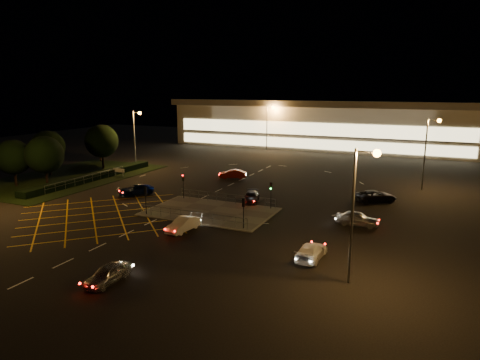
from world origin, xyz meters
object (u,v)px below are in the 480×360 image
at_px(car_left_blue, 136,190).
at_px(car_circ_red, 233,174).
at_px(car_queue_white, 183,224).
at_px(signal_ne, 271,190).
at_px(car_approach_white, 311,251).
at_px(signal_sw, 146,195).
at_px(signal_se, 244,207).
at_px(car_near_silver, 108,274).
at_px(car_right_silver, 357,219).
at_px(signal_nw, 183,181).
at_px(car_east_grey, 375,196).
at_px(car_far_dkgrey, 251,197).

xyz_separation_m(car_left_blue, car_circ_red, (7.41, 14.87, 0.05)).
bearing_deg(car_queue_white, car_left_blue, 148.99).
xyz_separation_m(signal_ne, car_approach_white, (8.28, -12.68, -1.70)).
relative_size(signal_sw, car_approach_white, 0.69).
relative_size(car_left_blue, car_circ_red, 1.09).
height_order(car_queue_white, car_left_blue, car_queue_white).
xyz_separation_m(signal_se, car_near_silver, (-4.20, -15.26, -1.69)).
xyz_separation_m(signal_sw, car_left_blue, (-7.07, 7.28, -1.72)).
bearing_deg(car_near_silver, car_right_silver, 57.42).
distance_m(signal_sw, car_circ_red, 22.21).
relative_size(signal_nw, car_east_grey, 0.60).
bearing_deg(car_east_grey, signal_ne, 92.68).
height_order(signal_nw, car_far_dkgrey, signal_nw).
height_order(signal_ne, car_left_blue, signal_ne).
bearing_deg(car_circ_red, car_left_blue, -48.31).
height_order(car_left_blue, car_far_dkgrey, car_left_blue).
height_order(signal_se, car_far_dkgrey, signal_se).
height_order(signal_nw, car_approach_white, signal_nw).
height_order(car_right_silver, car_circ_red, car_right_silver).
relative_size(signal_nw, car_circ_red, 0.74).
height_order(car_near_silver, car_east_grey, car_east_grey).
bearing_deg(car_near_silver, car_queue_white, 97.01).
xyz_separation_m(signal_nw, car_left_blue, (-7.07, -0.71, -1.72)).
relative_size(signal_sw, car_far_dkgrey, 0.71).
bearing_deg(car_approach_white, car_far_dkgrey, -49.28).
distance_m(signal_se, car_near_silver, 15.92).
distance_m(signal_sw, car_right_silver, 23.18).
bearing_deg(car_near_silver, signal_ne, 81.62).
relative_size(signal_se, signal_nw, 1.00).
distance_m(signal_nw, car_left_blue, 7.31).
height_order(signal_sw, car_left_blue, signal_sw).
relative_size(car_right_silver, car_east_grey, 0.84).
xyz_separation_m(car_queue_white, car_circ_red, (-6.36, 25.16, 0.02)).
bearing_deg(signal_sw, car_near_silver, 117.07).
relative_size(signal_se, car_circ_red, 0.74).
height_order(car_far_dkgrey, car_right_silver, car_right_silver).
bearing_deg(car_far_dkgrey, car_right_silver, -32.47).
xyz_separation_m(signal_sw, car_near_silver, (7.80, -15.26, -1.69)).
xyz_separation_m(signal_se, car_right_silver, (10.34, 5.95, -1.62)).
bearing_deg(car_right_silver, car_circ_red, 53.49).
bearing_deg(car_east_grey, car_left_blue, 71.51).
xyz_separation_m(signal_sw, car_queue_white, (6.70, -3.01, -1.69)).
relative_size(signal_ne, car_right_silver, 0.71).
height_order(signal_sw, car_near_silver, signal_sw).
distance_m(car_left_blue, car_far_dkgrey, 15.92).
bearing_deg(signal_se, car_left_blue, -20.88).
relative_size(signal_sw, car_right_silver, 0.71).
distance_m(car_far_dkgrey, car_circ_red, 14.69).
xyz_separation_m(signal_ne, car_near_silver, (-4.20, -23.25, -1.69)).
distance_m(signal_ne, car_approach_white, 15.24).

